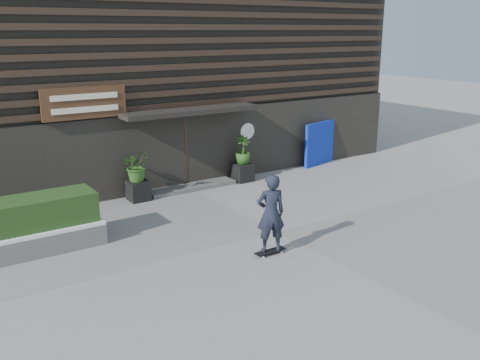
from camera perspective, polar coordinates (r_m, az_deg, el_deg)
ground at (r=13.57m, az=4.02°, el=-5.61°), size 80.00×80.00×0.00m
entrance_step at (r=17.22m, az=-5.33°, el=-0.72°), size 3.00×0.80×0.12m
planter_pot_left at (r=16.20m, az=-10.93°, el=-1.13°), size 0.60×0.60×0.60m
bamboo_left at (r=16.00m, az=-11.08°, el=1.54°), size 0.86×0.75×0.96m
planter_pot_right at (r=17.93m, az=0.30°, el=0.83°), size 0.60×0.60×0.60m
bamboo_right at (r=17.74m, az=0.30°, el=3.26°), size 0.54×0.54×0.96m
raised_bed at (r=13.25m, az=-22.23°, el=-6.21°), size 3.50×1.20×0.50m
snow_layer at (r=13.15m, az=-22.37°, el=-5.04°), size 3.50×1.20×0.08m
hedge at (r=13.02m, az=-22.55°, el=-3.43°), size 3.30×1.00×0.70m
blue_tarp at (r=20.27m, az=8.58°, el=3.93°), size 1.72×0.56×1.64m
building at (r=21.40m, az=-12.65°, el=12.93°), size 18.00×11.00×8.00m
skateboarder at (r=11.89m, az=3.34°, el=-3.64°), size 0.78×0.62×1.91m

